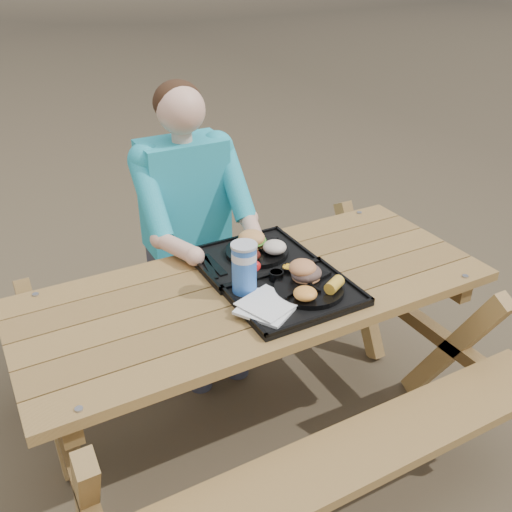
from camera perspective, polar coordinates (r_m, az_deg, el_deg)
ground at (r=2.65m, az=-0.00°, el=-16.83°), size 60.00×60.00×0.00m
picnic_table at (r=2.39m, az=-0.00°, el=-10.60°), size 1.80×1.49×0.75m
tray_near at (r=2.10m, az=3.98°, el=-4.04°), size 0.45×0.35×0.02m
tray_far at (r=2.33m, az=-0.44°, el=-0.25°), size 0.45×0.35×0.02m
plate_near at (r=2.11m, az=5.34°, el=-3.25°), size 0.26×0.26×0.02m
plate_far at (r=2.34m, az=0.08°, el=0.45°), size 0.26×0.26×0.02m
napkin_stack at (r=2.00m, az=1.11°, el=-5.08°), size 0.25×0.25×0.02m
soda_cup at (r=2.06m, az=-1.18°, el=-1.32°), size 0.09×0.09×0.18m
condiment_bbq at (r=2.17m, az=2.04°, el=-1.96°), size 0.06×0.06×0.03m
condiment_mustard at (r=2.20m, az=3.27°, el=-1.44°), size 0.06×0.06×0.03m
sandwich at (r=2.12m, az=5.08°, el=-0.91°), size 0.11×0.11×0.11m
mac_cheese at (r=2.02m, az=4.95°, el=-3.76°), size 0.09×0.09×0.04m
corn_cob at (r=2.08m, az=7.84°, el=-2.86°), size 0.10×0.10×0.05m
cutlery_far at (r=2.27m, az=-4.22°, el=-0.87°), size 0.03×0.18×0.01m
burger at (r=2.35m, az=-0.44°, el=2.13°), size 0.11×0.11×0.10m
baked_beans at (r=2.26m, az=-0.52°, el=0.11°), size 0.08×0.08×0.04m
potato_salad at (r=2.30m, az=1.88°, el=0.89°), size 0.10×0.10×0.05m
diner at (r=2.76m, az=-6.76°, el=1.60°), size 0.48×0.84×1.28m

